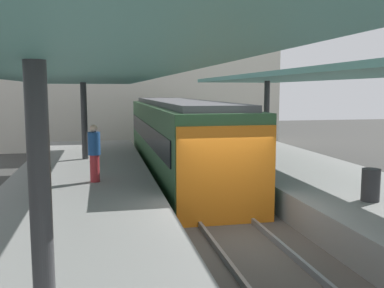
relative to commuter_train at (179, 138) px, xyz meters
name	(u,v)px	position (x,y,z in m)	size (l,w,h in m)	color
ground_plane	(236,243)	(0.00, -7.87, -1.73)	(80.00, 80.00, 0.00)	#383835
platform_left	(74,234)	(-3.80, -7.87, -1.23)	(4.40, 28.00, 1.00)	gray
platform_right	(375,214)	(3.80, -7.87, -1.23)	(4.40, 28.00, 1.00)	gray
track_ballast	(236,239)	(0.00, -7.87, -1.63)	(3.20, 28.00, 0.20)	#4C4742
rail_near_side	(207,234)	(-0.72, -7.87, -1.46)	(0.08, 28.00, 0.14)	slate
rail_far_side	(264,230)	(0.72, -7.87, -1.46)	(0.08, 28.00, 0.14)	slate
commuter_train	(179,138)	(0.00, 0.00, 0.00)	(2.78, 14.16, 3.10)	#2D5633
canopy_left	(73,76)	(-3.80, -6.47, 2.33)	(4.18, 21.00, 3.17)	#333335
canopy_right	(351,74)	(3.80, -6.47, 2.42)	(4.18, 21.00, 3.27)	#333335
litter_bin	(371,185)	(3.27, -8.37, -0.33)	(0.44, 0.44, 0.80)	#2D2D30
passenger_near_bench	(94,152)	(-3.37, -4.68, 0.16)	(0.36, 0.36, 1.70)	maroon
station_building_backdrop	(138,64)	(-0.61, 12.13, 3.77)	(18.00, 6.00, 11.00)	beige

